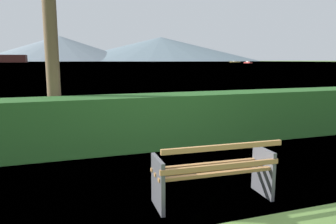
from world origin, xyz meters
name	(u,v)px	position (x,y,z in m)	size (l,w,h in m)	color
ground_plane	(212,200)	(0.00, 0.00, 0.00)	(1400.00, 1400.00, 0.00)	#567A38
water_surface	(61,62)	(0.00, 309.40, 0.00)	(620.00, 620.00, 0.00)	slate
park_bench	(215,172)	(0.00, -0.06, 0.42)	(1.64, 0.63, 0.87)	#A0703F
hedge_row	(153,121)	(0.00, 2.92, 0.57)	(11.01, 0.89, 1.15)	#285B23
fishing_boat_near	(235,62)	(138.21, 235.29, 0.41)	(8.42, 3.13, 1.13)	gold
sailboat_mid	(248,62)	(106.48, 165.97, 0.45)	(2.29, 7.09, 1.28)	#B2332D
distant_hills	(78,48)	(29.40, 573.19, 22.84)	(744.76, 369.09, 50.07)	slate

